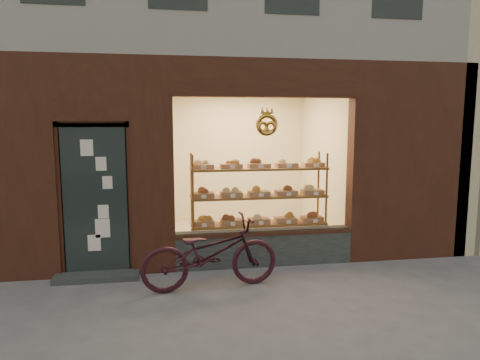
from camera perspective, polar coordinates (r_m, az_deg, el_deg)
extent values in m
plane|color=#545454|center=(4.75, 3.54, -19.73)|extent=(90.00, 90.00, 0.00)
cube|color=#212C27|center=(6.67, 3.25, -8.96)|extent=(2.70, 0.25, 0.55)
cube|color=#222B2A|center=(6.35, -18.71, -2.56)|extent=(0.90, 0.04, 2.15)
cube|color=#212C27|center=(6.46, -18.53, -12.11)|extent=(1.15, 0.35, 0.08)
torus|color=#F2AE3E|center=(6.28, 3.59, 7.37)|extent=(0.33, 0.07, 0.33)
cube|color=brown|center=(7.13, 2.48, -9.73)|extent=(2.20, 0.45, 0.04)
cube|color=brown|center=(7.00, 2.50, -5.82)|extent=(2.20, 0.45, 0.03)
cube|color=brown|center=(6.90, 2.53, -2.19)|extent=(2.20, 0.45, 0.04)
cube|color=brown|center=(6.84, 2.55, 1.53)|extent=(2.20, 0.45, 0.04)
cylinder|color=brown|center=(6.60, -6.27, -4.01)|extent=(0.04, 0.04, 1.70)
cylinder|color=brown|center=(7.05, 11.41, -3.37)|extent=(0.04, 0.04, 1.70)
cylinder|color=brown|center=(6.99, -6.45, -3.36)|extent=(0.04, 0.04, 1.70)
cylinder|color=brown|center=(7.40, 10.34, -2.81)|extent=(0.04, 0.04, 1.70)
cube|color=#875E41|center=(6.86, -4.91, -5.67)|extent=(0.34, 0.24, 0.07)
sphere|color=#BE8F39|center=(6.84, -4.92, -4.97)|extent=(0.11, 0.11, 0.11)
cube|color=white|center=(6.68, -4.78, -6.03)|extent=(0.07, 0.01, 0.05)
cube|color=#875E41|center=(6.91, -1.17, -5.55)|extent=(0.34, 0.24, 0.07)
sphere|color=brown|center=(6.89, -1.17, -4.86)|extent=(0.11, 0.11, 0.11)
cube|color=white|center=(6.73, -0.94, -5.90)|extent=(0.07, 0.01, 0.05)
cube|color=#875E41|center=(6.98, 2.51, -5.40)|extent=(0.34, 0.24, 0.07)
sphere|color=#E8B97D|center=(6.96, 2.51, -4.72)|extent=(0.11, 0.11, 0.11)
cube|color=white|center=(6.81, 2.83, -5.75)|extent=(0.07, 0.01, 0.05)
cube|color=#875E41|center=(7.09, 6.08, -5.24)|extent=(0.34, 0.24, 0.07)
sphere|color=#BE8F39|center=(7.07, 6.09, -4.57)|extent=(0.11, 0.11, 0.11)
cube|color=white|center=(6.91, 6.49, -5.58)|extent=(0.07, 0.01, 0.05)
cube|color=#875E41|center=(7.22, 9.54, -5.07)|extent=(0.34, 0.24, 0.07)
sphere|color=brown|center=(7.20, 9.56, -4.41)|extent=(0.11, 0.11, 0.11)
cube|color=white|center=(7.05, 10.03, -5.39)|extent=(0.08, 0.01, 0.05)
cube|color=#875E41|center=(6.77, -4.95, -1.96)|extent=(0.34, 0.24, 0.07)
sphere|color=brown|center=(6.75, -4.96, -1.25)|extent=(0.11, 0.11, 0.11)
cube|color=white|center=(6.59, -4.83, -2.23)|extent=(0.07, 0.01, 0.06)
cube|color=#875E41|center=(6.82, -1.18, -1.86)|extent=(0.34, 0.24, 0.07)
sphere|color=#E8B97D|center=(6.80, -1.18, -1.16)|extent=(0.11, 0.11, 0.11)
cube|color=white|center=(6.64, -0.95, -2.13)|extent=(0.07, 0.01, 0.06)
cube|color=#875E41|center=(6.89, 2.53, -1.76)|extent=(0.34, 0.24, 0.07)
sphere|color=#BE8F39|center=(6.88, 2.53, -1.06)|extent=(0.11, 0.11, 0.11)
cube|color=white|center=(6.72, 2.85, -2.02)|extent=(0.07, 0.01, 0.06)
cube|color=#875E41|center=(7.00, 6.14, -1.65)|extent=(0.34, 0.24, 0.07)
sphere|color=brown|center=(6.99, 6.15, -0.96)|extent=(0.11, 0.11, 0.11)
cube|color=white|center=(6.82, 6.55, -1.90)|extent=(0.07, 0.01, 0.06)
cube|color=#875E41|center=(7.13, 9.62, -1.54)|extent=(0.34, 0.24, 0.07)
sphere|color=#E8B97D|center=(7.12, 9.64, -0.87)|extent=(0.11, 0.11, 0.11)
cube|color=white|center=(6.96, 10.12, -1.78)|extent=(0.08, 0.01, 0.06)
cube|color=#875E41|center=(6.71, -5.00, 1.83)|extent=(0.34, 0.24, 0.07)
sphere|color=#E8B97D|center=(6.70, -5.01, 2.56)|extent=(0.11, 0.11, 0.11)
cube|color=white|center=(6.52, -4.87, 1.67)|extent=(0.07, 0.01, 0.06)
cube|color=#875E41|center=(6.76, -1.19, 1.90)|extent=(0.34, 0.24, 0.07)
sphere|color=#BE8F39|center=(6.75, -1.19, 2.62)|extent=(0.11, 0.11, 0.11)
cube|color=white|center=(6.57, -0.96, 1.74)|extent=(0.07, 0.01, 0.06)
cube|color=#875E41|center=(6.83, 2.55, 1.96)|extent=(0.34, 0.24, 0.07)
sphere|color=brown|center=(6.83, 2.56, 2.67)|extent=(0.11, 0.11, 0.11)
cube|color=white|center=(6.66, 2.88, 1.81)|extent=(0.07, 0.01, 0.06)
cube|color=#875E41|center=(6.94, 6.19, 2.02)|extent=(0.34, 0.24, 0.07)
sphere|color=#E8B97D|center=(6.93, 6.20, 2.71)|extent=(0.11, 0.11, 0.11)
cube|color=white|center=(6.76, 6.61, 1.86)|extent=(0.07, 0.01, 0.06)
cube|color=#875E41|center=(7.08, 9.71, 2.06)|extent=(0.34, 0.24, 0.07)
sphere|color=#BE8F39|center=(7.07, 9.72, 2.74)|extent=(0.11, 0.11, 0.11)
cube|color=white|center=(6.90, 10.21, 1.91)|extent=(0.08, 0.01, 0.06)
imported|color=black|center=(5.72, -3.97, -9.70)|extent=(1.88, 0.84, 0.96)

